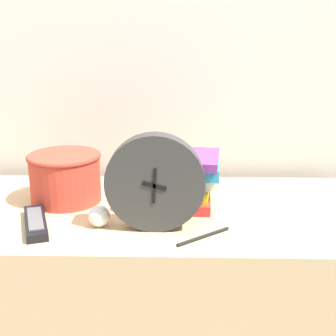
{
  "coord_description": "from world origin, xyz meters",
  "views": [
    {
      "loc": [
        0.11,
        -0.87,
        1.24
      ],
      "look_at": [
        0.09,
        0.22,
        0.9
      ],
      "focal_mm": 50.0,
      "sensor_mm": 36.0,
      "label": 1
    }
  ],
  "objects_px": {
    "basket": "(65,176)",
    "tv_remote": "(36,222)",
    "crumpled_paper_ball": "(99,216)",
    "pen": "(203,236)",
    "book_stack": "(180,179)",
    "desk_clock": "(155,183)"
  },
  "relations": [
    {
      "from": "basket",
      "to": "tv_remote",
      "type": "distance_m",
      "value": 0.19
    },
    {
      "from": "crumpled_paper_ball",
      "to": "pen",
      "type": "xyz_separation_m",
      "value": [
        0.25,
        -0.06,
        -0.02
      ]
    },
    {
      "from": "book_stack",
      "to": "tv_remote",
      "type": "height_order",
      "value": "book_stack"
    },
    {
      "from": "desk_clock",
      "to": "basket",
      "type": "distance_m",
      "value": 0.31
    },
    {
      "from": "book_stack",
      "to": "crumpled_paper_ball",
      "type": "xyz_separation_m",
      "value": [
        -0.19,
        -0.14,
        -0.05
      ]
    },
    {
      "from": "tv_remote",
      "to": "crumpled_paper_ball",
      "type": "bearing_deg",
      "value": 3.03
    },
    {
      "from": "basket",
      "to": "crumpled_paper_ball",
      "type": "distance_m",
      "value": 0.21
    },
    {
      "from": "book_stack",
      "to": "pen",
      "type": "xyz_separation_m",
      "value": [
        0.05,
        -0.2,
        -0.07
      ]
    },
    {
      "from": "desk_clock",
      "to": "book_stack",
      "type": "bearing_deg",
      "value": 69.63
    },
    {
      "from": "book_stack",
      "to": "pen",
      "type": "relative_size",
      "value": 1.74
    },
    {
      "from": "tv_remote",
      "to": "book_stack",
      "type": "bearing_deg",
      "value": 23.59
    },
    {
      "from": "desk_clock",
      "to": "tv_remote",
      "type": "xyz_separation_m",
      "value": [
        -0.29,
        0.0,
        -0.1
      ]
    },
    {
      "from": "crumpled_paper_ball",
      "to": "pen",
      "type": "distance_m",
      "value": 0.25
    },
    {
      "from": "tv_remote",
      "to": "pen",
      "type": "height_order",
      "value": "tv_remote"
    },
    {
      "from": "book_stack",
      "to": "basket",
      "type": "relative_size",
      "value": 1.09
    },
    {
      "from": "desk_clock",
      "to": "pen",
      "type": "bearing_deg",
      "value": -22.75
    },
    {
      "from": "basket",
      "to": "pen",
      "type": "xyz_separation_m",
      "value": [
        0.36,
        -0.22,
        -0.07
      ]
    },
    {
      "from": "tv_remote",
      "to": "pen",
      "type": "xyz_separation_m",
      "value": [
        0.4,
        -0.05,
        -0.01
      ]
    },
    {
      "from": "book_stack",
      "to": "tv_remote",
      "type": "distance_m",
      "value": 0.38
    },
    {
      "from": "book_stack",
      "to": "basket",
      "type": "bearing_deg",
      "value": 175.84
    },
    {
      "from": "pen",
      "to": "book_stack",
      "type": "bearing_deg",
      "value": 105.03
    },
    {
      "from": "pen",
      "to": "basket",
      "type": "bearing_deg",
      "value": 148.32
    }
  ]
}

